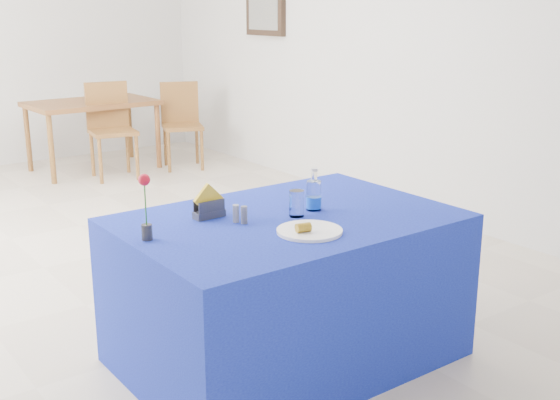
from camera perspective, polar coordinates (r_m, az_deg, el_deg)
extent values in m
plane|color=beige|center=(5.32, -12.97, -4.12)|extent=(7.00, 7.00, 0.00)
plane|color=silver|center=(6.42, 7.52, 12.28)|extent=(0.00, 7.00, 7.00)
cube|color=black|center=(7.63, -1.19, 15.16)|extent=(0.06, 0.64, 0.52)
cube|color=#998C66|center=(7.62, -1.35, 15.16)|extent=(0.02, 0.52, 0.40)
cylinder|color=white|center=(3.19, 2.41, -2.53)|extent=(0.30, 0.30, 0.01)
cylinder|color=silver|center=(3.41, 1.36, -0.28)|extent=(0.07, 0.07, 0.13)
cylinder|color=gray|center=(3.33, -3.61, -1.11)|extent=(0.03, 0.03, 0.08)
cylinder|color=#5E5E63|center=(3.31, -2.93, -1.22)|extent=(0.03, 0.03, 0.08)
cube|color=#101994|center=(3.55, 0.60, -7.21)|extent=(1.60, 1.10, 0.76)
cylinder|color=silver|center=(3.52, 2.76, 0.37)|extent=(0.07, 0.07, 0.15)
cylinder|color=blue|center=(3.53, 2.76, -0.18)|extent=(0.08, 0.08, 0.06)
cylinder|color=silver|center=(3.49, 2.78, 1.95)|extent=(0.03, 0.03, 0.05)
cylinder|color=silver|center=(3.49, 2.79, 2.47)|extent=(0.04, 0.04, 0.01)
cube|color=#3C3C42|center=(3.42, -5.77, -1.14)|extent=(0.16, 0.07, 0.03)
cube|color=#37373C|center=(3.39, -5.56, -0.79)|extent=(0.15, 0.01, 0.09)
cube|color=#39383D|center=(3.43, -6.01, -0.61)|extent=(0.15, 0.01, 0.09)
cube|color=gold|center=(3.40, -5.81, 0.03)|extent=(0.16, 0.02, 0.16)
cylinder|color=#25262A|center=(3.13, -10.76, -2.58)|extent=(0.05, 0.05, 0.07)
cylinder|color=#1A6218|center=(3.10, -10.87, -0.56)|extent=(0.01, 0.01, 0.22)
sphere|color=#B30B1F|center=(3.07, -10.98, 1.63)|extent=(0.05, 0.05, 0.05)
cube|color=brown|center=(7.90, -15.09, 7.59)|extent=(1.32, 0.87, 0.05)
cylinder|color=brown|center=(7.43, -18.09, 3.94)|extent=(0.06, 0.06, 0.71)
cylinder|color=#96572B|center=(7.90, -9.89, 5.14)|extent=(0.06, 0.06, 0.71)
cylinder|color=brown|center=(8.08, -19.80, 4.68)|extent=(0.06, 0.06, 0.71)
cylinder|color=brown|center=(8.52, -12.12, 5.77)|extent=(0.06, 0.06, 0.71)
cylinder|color=olive|center=(7.31, -14.39, 3.08)|extent=(0.04, 0.04, 0.47)
cylinder|color=olive|center=(7.39, -11.54, 3.40)|extent=(0.04, 0.04, 0.47)
cylinder|color=olive|center=(7.67, -15.01, 3.62)|extent=(0.04, 0.04, 0.47)
cylinder|color=olive|center=(7.75, -12.28, 3.91)|extent=(0.04, 0.04, 0.47)
cube|color=olive|center=(7.48, -13.42, 5.39)|extent=(0.51, 0.51, 0.04)
cube|color=olive|center=(7.63, -13.90, 7.52)|extent=(0.44, 0.12, 0.48)
cylinder|color=olive|center=(7.67, -9.01, 3.86)|extent=(0.04, 0.04, 0.45)
cylinder|color=olive|center=(7.71, -6.36, 4.03)|extent=(0.04, 0.04, 0.45)
cylinder|color=olive|center=(8.02, -9.30, 4.36)|extent=(0.04, 0.04, 0.45)
cylinder|color=olive|center=(8.06, -6.77, 4.52)|extent=(0.04, 0.04, 0.45)
cube|color=olive|center=(7.82, -7.93, 5.92)|extent=(0.54, 0.54, 0.04)
cube|color=olive|center=(7.97, -8.17, 7.86)|extent=(0.40, 0.19, 0.46)
cylinder|color=gold|center=(3.14, 1.90, -2.25)|extent=(0.07, 0.06, 0.04)
cylinder|color=beige|center=(3.15, 2.45, -2.18)|extent=(0.01, 0.03, 0.03)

